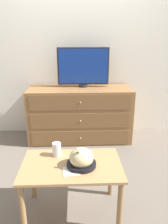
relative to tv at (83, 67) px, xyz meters
The scene contains 8 objects.
ground_plane 1.06m from the tv, 103.91° to the left, with size 12.00×12.00×0.00m, color #70665B.
wall_back 0.36m from the tv, 102.49° to the left, with size 12.00×0.05×2.60m.
dresser 0.66m from the tv, 118.40° to the right, with size 1.42×0.57×0.75m.
tv is the anchor object (origin of this frame).
coffee_table 1.68m from the tv, 95.69° to the right, with size 0.79×0.49×0.47m.
takeout_bowl 1.65m from the tv, 92.77° to the right, with size 0.23×0.23×0.17m.
drink_cup 1.52m from the tv, 101.23° to the right, with size 0.07×0.07×0.12m.
napkin 1.74m from the tv, 95.36° to the right, with size 0.14×0.14×0.00m.
Camera 1 is at (-0.07, -3.26, 1.41)m, focal length 35.00 mm.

